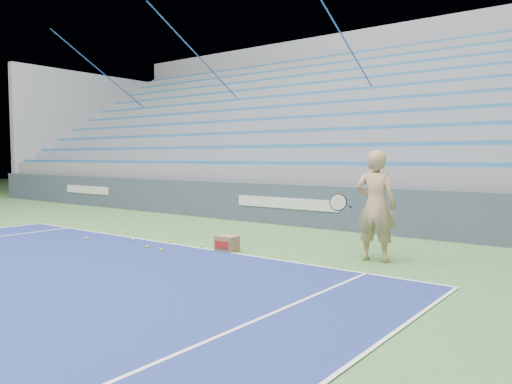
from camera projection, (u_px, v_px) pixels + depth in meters
sponsor_barrier at (289, 205)px, 13.39m from camera, size 30.00×0.32×1.10m
bleachers at (378, 142)px, 17.79m from camera, size 31.00×9.15×7.30m
tennis_player at (375, 206)px, 8.70m from camera, size 0.99×0.90×1.95m
ball_box at (227, 244)px, 9.64m from camera, size 0.41×0.32×0.31m
tennis_ball_0 at (133, 240)px, 10.80m from camera, size 0.07×0.07×0.07m
tennis_ball_1 at (147, 247)px, 9.96m from camera, size 0.07×0.07×0.07m
tennis_ball_2 at (161, 250)px, 9.62m from camera, size 0.07×0.07×0.07m
tennis_ball_3 at (86, 238)px, 11.00m from camera, size 0.07×0.07×0.07m
tennis_ball_4 at (170, 241)px, 10.63m from camera, size 0.07×0.07×0.07m
tennis_ball_5 at (201, 246)px, 10.09m from camera, size 0.07×0.07×0.07m
tennis_ball_6 at (126, 232)px, 11.88m from camera, size 0.07×0.07×0.07m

